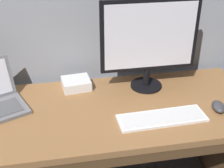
{
  "coord_description": "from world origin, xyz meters",
  "views": [
    {
      "loc": [
        -0.08,
        -1.29,
        1.63
      ],
      "look_at": [
        0.16,
        0.0,
        0.89
      ],
      "focal_mm": 48.39,
      "sensor_mm": 36.0,
      "label": 1
    }
  ],
  "objects_px": {
    "external_drive_box": "(76,84)",
    "computer_mouse": "(218,107)",
    "external_monitor": "(149,42)",
    "wired_keyboard": "(162,118)"
  },
  "relations": [
    {
      "from": "external_monitor",
      "to": "external_drive_box",
      "type": "height_order",
      "value": "external_monitor"
    },
    {
      "from": "computer_mouse",
      "to": "external_drive_box",
      "type": "bearing_deg",
      "value": 164.4
    },
    {
      "from": "wired_keyboard",
      "to": "external_drive_box",
      "type": "distance_m",
      "value": 0.55
    },
    {
      "from": "wired_keyboard",
      "to": "computer_mouse",
      "type": "distance_m",
      "value": 0.31
    },
    {
      "from": "external_monitor",
      "to": "external_drive_box",
      "type": "xyz_separation_m",
      "value": [
        -0.4,
        0.07,
        -0.25
      ]
    },
    {
      "from": "external_monitor",
      "to": "wired_keyboard",
      "type": "xyz_separation_m",
      "value": [
        -0.01,
        -0.32,
        -0.27
      ]
    },
    {
      "from": "computer_mouse",
      "to": "external_drive_box",
      "type": "xyz_separation_m",
      "value": [
        -0.7,
        0.36,
        0.01
      ]
    },
    {
      "from": "external_drive_box",
      "to": "computer_mouse",
      "type": "bearing_deg",
      "value": -27.33
    },
    {
      "from": "external_monitor",
      "to": "computer_mouse",
      "type": "height_order",
      "value": "external_monitor"
    },
    {
      "from": "external_monitor",
      "to": "wired_keyboard",
      "type": "distance_m",
      "value": 0.42
    }
  ]
}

